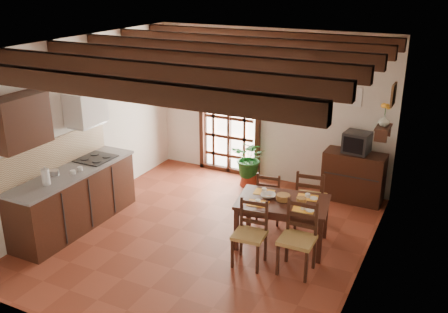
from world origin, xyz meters
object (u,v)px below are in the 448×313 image
Objects in this scene: crt_tv at (357,142)px; chair_near_right at (297,251)px; kitchen_counter at (74,198)px; potted_plant at (250,156)px; chair_near_left at (250,245)px; pendant_lamp at (290,103)px; sideboard at (353,177)px; chair_far_right at (310,209)px; dining_table at (283,206)px; chair_far_left at (270,205)px.

chair_near_right is at bearing -87.25° from crt_tv.
kitchen_counter is 3.17m from potted_plant.
pendant_lamp is (0.20, 0.79, 1.80)m from chair_near_left.
sideboard is at bearing 6.63° from potted_plant.
chair_near_left is 2.00× the size of crt_tv.
chair_far_right is 1.50m from crt_tv.
crt_tv is at bearing 37.96° from kitchen_counter.
crt_tv is 2.18m from pendant_lamp.
chair_far_left is (-0.42, 0.59, -0.33)m from dining_table.
dining_table is at bearing 16.33° from kitchen_counter.
potted_plant reaches higher than dining_table.
chair_near_left is at bearing -100.30° from crt_tv.
kitchen_counter is at bearing -141.06° from sideboard.
sideboard is 1.84m from potted_plant.
chair_far_right is at bearing -100.34° from crt_tv.
pendant_lamp is (3.04, 0.99, 1.60)m from kitchen_counter.
chair_far_left is 0.84× the size of sideboard.
pendant_lamp reaches higher than sideboard.
kitchen_counter is 2.52× the size of chair_near_left.
kitchen_counter is 2.66× the size of pendant_lamp.
sideboard is (3.61, 2.83, -0.04)m from kitchen_counter.
chair_far_left is 0.63m from chair_far_right.
crt_tv is at bearing 63.90° from dining_table.
kitchen_counter is 2.36× the size of chair_far_right.
kitchen_counter is 1.23× the size of potted_plant.
chair_far_right is 1.31m from sideboard.
chair_far_right is 2.13× the size of crt_tv.
pendant_lamp is at bearing -106.51° from sideboard.
potted_plant reaches higher than chair_near_left.
crt_tv is at bearing -89.08° from sideboard.
kitchen_counter reaches higher than chair_near_right.
dining_table is 0.78m from chair_far_right.
chair_near_right is 1.00× the size of chair_far_right.
sideboard is (0.78, 2.62, 0.15)m from chair_near_left.
pendant_lamp is at bearing 18.05° from kitchen_counter.
dining_table is 0.78m from chair_near_right.
kitchen_counter is 2.35× the size of chair_near_right.
crt_tv is at bearing 69.52° from chair_near_left.
kitchen_counter is at bearing 21.83° from chair_far_left.
dining_table is at bearing 66.17° from chair_far_right.
potted_plant is (-1.83, -0.21, 0.14)m from sideboard.
pendant_lamp reaches higher than chair_near_left.
chair_near_right reaches higher than chair_far_left.
chair_near_right is 1.95m from pendant_lamp.
sideboard is at bearing 96.31° from crt_tv.
crt_tv is (0.16, 2.51, 0.75)m from chair_near_right.
kitchen_counter is 2.23× the size of sideboard.
dining_table is at bearing -54.03° from potted_plant.
chair_far_left is at bearing 95.67° from chair_near_left.
crt_tv is (0.37, 1.24, 0.75)m from chair_far_right.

